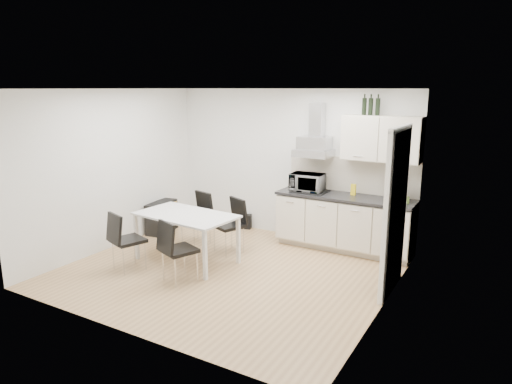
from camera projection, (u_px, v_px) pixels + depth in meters
ground at (228, 271)px, 6.67m from camera, size 4.50×4.50×0.00m
wall_back at (289, 164)px, 8.07m from camera, size 4.50×0.10×2.60m
wall_front at (119, 218)px, 4.69m from camera, size 4.50×0.10×2.60m
wall_left at (112, 170)px, 7.47m from camera, size 0.10×4.00×2.60m
wall_right at (389, 204)px, 5.28m from camera, size 0.10×4.00×2.60m
ceiling at (225, 89)px, 6.09m from camera, size 4.50×4.50×0.00m
doorway at (395, 213)px, 5.82m from camera, size 0.08×1.04×2.10m
kitchenette at (348, 201)px, 7.37m from camera, size 2.22×0.64×2.52m
dining_table at (186, 219)px, 6.90m from camera, size 1.57×0.99×0.75m
chair_far_left at (196, 219)px, 7.75m from camera, size 0.55×0.60×0.88m
chair_far_right at (229, 226)px, 7.32m from camera, size 0.60×0.63×0.88m
chair_near_left at (128, 241)px, 6.62m from camera, size 0.58×0.61×0.88m
chair_near_right at (179, 251)px, 6.22m from camera, size 0.59×0.62×0.88m
guitar_amp at (162, 217)px, 8.42m from camera, size 0.38×0.71×0.57m
floor_speaker at (247, 222)px, 8.64m from camera, size 0.20×0.19×0.27m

